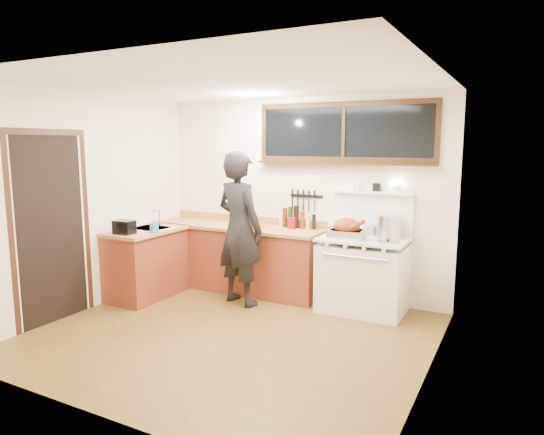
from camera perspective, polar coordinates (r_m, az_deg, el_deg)
The scene contains 20 objects.
ground_plane at distance 5.30m, azimuth -4.90°, elevation -13.73°, with size 4.00×3.50×0.02m, color #543B16.
room_shell at distance 4.91m, azimuth -5.15°, elevation 4.48°, with size 4.10×3.60×2.65m.
counter_back at distance 6.73m, azimuth -4.04°, elevation -4.66°, with size 2.44×0.64×1.00m.
counter_left at distance 6.62m, azimuth -14.52°, elevation -5.17°, with size 0.64×1.09×0.90m.
sink_unit at distance 6.58m, azimuth -14.08°, elevation -1.71°, with size 0.50×0.45×0.37m.
vintage_stove at distance 5.97m, azimuth 10.71°, elevation -6.42°, with size 1.02×0.74×1.57m.
back_window at distance 6.18m, azimuth 8.39°, elevation 9.13°, with size 2.32×0.13×0.77m.
left_doorway at distance 5.93m, azimuth -24.50°, elevation -1.04°, with size 0.02×1.04×2.17m.
knife_strip at distance 6.42m, azimuth 3.92°, elevation 2.46°, with size 0.46×0.03×0.28m.
man at distance 6.04m, azimuth -3.84°, elevation -1.32°, with size 0.80×0.63×1.92m.
soap_bottle at distance 6.24m, azimuth -13.70°, elevation -0.95°, with size 0.10×0.10×0.18m.
toaster at distance 6.25m, azimuth -16.99°, elevation -1.10°, with size 0.26×0.19×0.17m.
cutting_board at distance 6.45m, azimuth -2.98°, elevation -0.72°, with size 0.45×0.36×0.14m.
roast_turkey at distance 5.79m, azimuth 8.83°, elevation -1.42°, with size 0.45×0.35×0.24m.
stockpot at distance 5.89m, azimuth 13.61°, elevation -1.03°, with size 0.30×0.30×0.27m.
saucepan at distance 6.03m, azimuth 11.62°, elevation -1.48°, with size 0.19×0.29×0.12m.
pot_lid at distance 5.62m, azimuth 13.51°, elevation -2.79°, with size 0.27×0.27×0.04m.
coffee_tin at distance 6.36m, azimuth 2.34°, elevation -0.66°, with size 0.10×0.08×0.15m.
pitcher at distance 6.55m, azimuth 1.23°, elevation -0.29°, with size 0.10×0.10×0.17m.
bottle_cluster at distance 6.40m, azimuth 2.89°, elevation -0.11°, with size 0.48×0.07×0.30m.
Camera 1 is at (2.66, -4.11, 2.01)m, focal length 32.00 mm.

